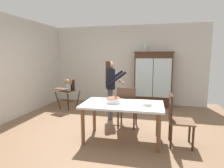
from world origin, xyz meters
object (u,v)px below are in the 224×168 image
(dining_table, at_px, (122,108))
(serving_bowl, at_px, (147,104))
(birthday_cake, at_px, (113,100))
(adult_person, at_px, (110,83))
(ceramic_vase, at_px, (145,48))
(dining_chair_far_side, at_px, (127,104))
(high_chair_with_toddler, at_px, (68,88))
(china_cabinet, at_px, (153,79))
(dining_chair_right_end, at_px, (176,116))

(dining_table, xyz_separation_m, serving_bowl, (0.47, -0.02, 0.12))
(dining_table, xyz_separation_m, birthday_cake, (-0.19, 0.00, 0.15))
(adult_person, bearing_deg, birthday_cake, 174.21)
(ceramic_vase, relative_size, dining_chair_far_side, 0.28)
(birthday_cake, bearing_deg, dining_table, -0.46)
(serving_bowl, bearing_deg, dining_table, 177.41)
(ceramic_vase, height_order, birthday_cake, ceramic_vase)
(high_chair_with_toddler, xyz_separation_m, dining_table, (2.10, -1.83, -0.01))
(china_cabinet, xyz_separation_m, serving_bowl, (-0.03, -2.81, -0.14))
(china_cabinet, xyz_separation_m, ceramic_vase, (-0.29, 0.00, 1.01))
(ceramic_vase, bearing_deg, birthday_cake, -98.27)
(high_chair_with_toddler, relative_size, dining_chair_far_side, 0.99)
(china_cabinet, distance_m, birthday_cake, 2.87)
(high_chair_with_toddler, xyz_separation_m, dining_chair_far_side, (2.08, -1.18, -0.10))
(adult_person, xyz_separation_m, birthday_cake, (0.35, -1.19, -0.17))
(high_chair_with_toddler, xyz_separation_m, serving_bowl, (2.57, -1.85, 0.11))
(serving_bowl, bearing_deg, dining_chair_far_side, 125.86)
(china_cabinet, height_order, dining_chair_far_side, china_cabinet)
(high_chair_with_toddler, height_order, dining_chair_right_end, dining_chair_right_end)
(adult_person, height_order, dining_chair_far_side, adult_person)
(adult_person, bearing_deg, ceramic_vase, -47.73)
(dining_table, bearing_deg, dining_chair_right_end, 1.44)
(birthday_cake, bearing_deg, high_chair_with_toddler, 136.16)
(china_cabinet, relative_size, dining_table, 1.14)
(adult_person, bearing_deg, dining_chair_far_side, -158.14)
(dining_chair_right_end, bearing_deg, china_cabinet, 9.85)
(adult_person, height_order, serving_bowl, adult_person)
(high_chair_with_toddler, height_order, adult_person, adult_person)
(dining_chair_right_end, bearing_deg, adult_person, 52.44)
(birthday_cake, height_order, serving_bowl, birthday_cake)
(china_cabinet, bearing_deg, dining_table, -100.20)
(adult_person, distance_m, dining_chair_right_end, 1.98)
(serving_bowl, height_order, dining_chair_right_end, dining_chair_right_end)
(high_chair_with_toddler, bearing_deg, birthday_cake, -27.49)
(ceramic_vase, distance_m, dining_chair_far_side, 2.54)
(dining_table, height_order, serving_bowl, serving_bowl)
(adult_person, xyz_separation_m, dining_chair_right_end, (1.54, -1.17, -0.41))
(dining_chair_far_side, bearing_deg, high_chair_with_toddler, -28.44)
(dining_chair_right_end, bearing_deg, serving_bowl, 94.62)
(serving_bowl, relative_size, dining_chair_far_side, 0.19)
(high_chair_with_toddler, bearing_deg, dining_chair_far_side, -13.17)
(dining_chair_right_end, bearing_deg, birthday_cake, 90.75)
(ceramic_vase, relative_size, serving_bowl, 1.50)
(high_chair_with_toddler, height_order, dining_chair_far_side, dining_chair_far_side)
(ceramic_vase, height_order, dining_chair_far_side, ceramic_vase)
(birthday_cake, height_order, dining_chair_right_end, dining_chair_right_end)
(ceramic_vase, xyz_separation_m, birthday_cake, (-0.41, -2.79, -1.13))
(high_chair_with_toddler, xyz_separation_m, birthday_cake, (1.91, -1.83, 0.14))
(china_cabinet, xyz_separation_m, birthday_cake, (-0.69, -2.79, -0.11))
(ceramic_vase, height_order, adult_person, ceramic_vase)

